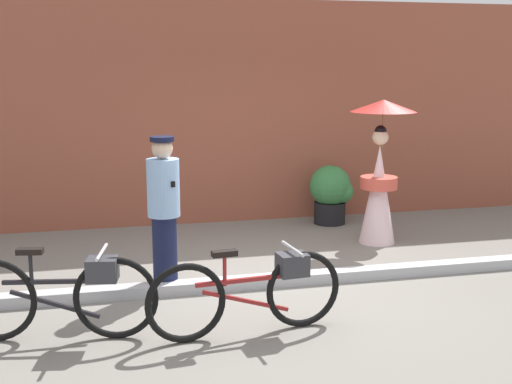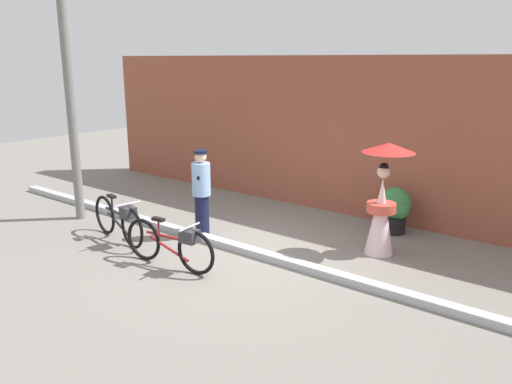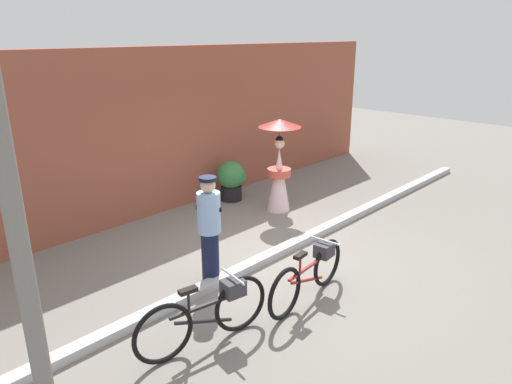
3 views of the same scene
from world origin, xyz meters
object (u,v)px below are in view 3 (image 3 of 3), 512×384
Objects in this scene: person_officer at (209,228)px; person_with_parasol at (279,164)px; potted_plant_by_door at (232,179)px; bicycle_near_officer at (208,313)px; utility_pole at (7,179)px; bicycle_far_side at (310,272)px.

person_with_parasol reaches higher than person_officer.
person_officer reaches higher than potted_plant_by_door.
potted_plant_by_door is (-0.25, 1.16, -0.51)m from person_with_parasol.
person_with_parasol is at bearing 22.75° from person_officer.
person_officer reaches higher than bicycle_near_officer.
person_with_parasol reaches higher than potted_plant_by_door.
bicycle_near_officer is 0.37× the size of utility_pole.
person_officer is 0.34× the size of utility_pole.
person_officer is 3.27m from utility_pole.
potted_plant_by_door is (3.73, 3.52, 0.06)m from bicycle_near_officer.
utility_pole is (-2.80, -0.74, 1.53)m from person_officer.
bicycle_far_side is 1.57m from person_officer.
bicycle_far_side is 3.55m from person_with_parasol.
person_with_parasol is 1.29m from potted_plant_by_door.
utility_pole reaches higher than person_with_parasol.
utility_pole is (-1.80, 0.37, 1.98)m from bicycle_near_officer.
bicycle_near_officer is at bearing -149.34° from person_with_parasol.
person_officer reaches higher than bicycle_far_side.
potted_plant_by_door reaches higher than bicycle_far_side.
bicycle_far_side is at bearing -10.15° from utility_pole.
bicycle_near_officer is 1.99× the size of potted_plant_by_door.
bicycle_near_officer reaches higher than bicycle_far_side.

